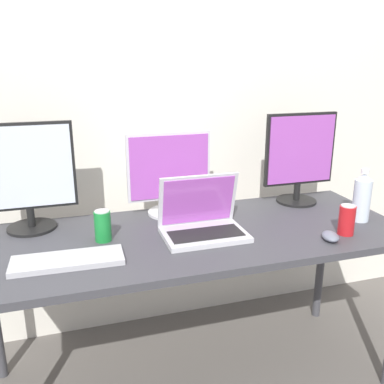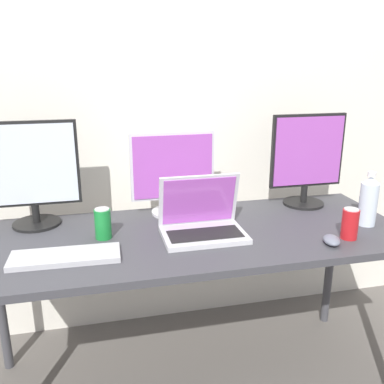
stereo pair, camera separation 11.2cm
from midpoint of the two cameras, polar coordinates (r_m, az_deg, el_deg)
The scene contains 12 objects.
ground_plane at distance 2.19m, azimuth 1.60°, elevation -23.68°, with size 16.00×16.00×0.00m, color #5B5651.
wall_back at distance 2.23m, azimuth -2.11°, elevation 13.89°, with size 7.00×0.08×2.60m, color silver.
work_desk at distance 1.81m, azimuth 1.78°, elevation -7.32°, with size 1.82×0.70×0.74m.
monitor_left at distance 1.91m, azimuth -19.12°, elevation 2.47°, with size 0.40×0.20×0.45m.
monitor_center at distance 1.95m, azimuth -0.94°, elevation 2.49°, with size 0.39×0.20×0.38m.
monitor_right at distance 2.16m, azimuth 16.53°, elevation 4.30°, with size 0.37×0.20×0.45m.
laptop_silver at distance 1.76m, azimuth 3.15°, elevation -3.95°, with size 0.34×0.24×0.24m.
keyboard_main at distance 1.62m, azimuth -14.64°, elevation -8.37°, with size 0.39×0.14×0.02m, color #B2B2B7.
mouse_by_keyboard at distance 1.79m, azimuth 19.86°, elevation -6.08°, with size 0.06×0.10×0.03m, color slate.
water_bottle at distance 2.01m, azimuth 23.96°, elevation -1.11°, with size 0.08×0.08×0.24m.
soda_can_near_keyboard at distance 1.85m, azimuth 21.96°, elevation -3.97°, with size 0.07×0.07×0.13m.
soda_can_by_laptop at distance 1.74m, azimuth -10.01°, elevation -4.19°, with size 0.07×0.07×0.13m.
Camera 2 is at (-0.38, -1.60, 1.44)m, focal length 40.00 mm.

